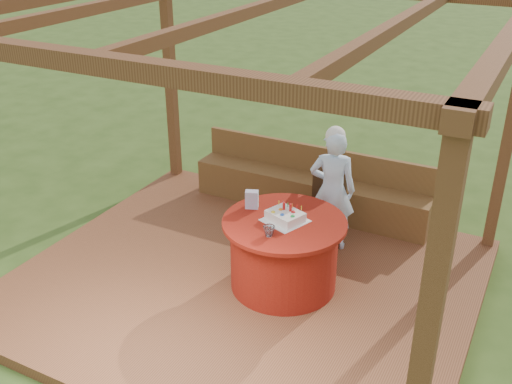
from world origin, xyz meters
TOP-DOWN VIEW (x-y plane):
  - ground at (0.00, 0.00)m, footprint 60.00×60.00m
  - deck at (0.00, 0.00)m, footprint 4.50×4.00m
  - pergola at (0.00, 0.00)m, footprint 4.50×4.00m
  - bench at (0.00, 1.72)m, footprint 3.00×0.42m
  - table at (0.40, 0.07)m, footprint 1.21×1.21m
  - chair at (0.44, 1.17)m, footprint 0.49×0.49m
  - elderly_woman at (0.53, 1.02)m, footprint 0.57×0.45m
  - birthday_cake at (0.41, 0.07)m, footprint 0.47×0.47m
  - gift_bag at (-0.01, 0.17)m, footprint 0.15×0.12m
  - drinking_glass at (0.40, -0.25)m, footprint 0.14×0.14m

SIDE VIEW (x-z plane):
  - ground at x=0.00m, z-range 0.00..0.00m
  - deck at x=0.00m, z-range 0.00..0.12m
  - bench at x=0.00m, z-range -0.02..0.79m
  - table at x=0.40m, z-range 0.13..0.86m
  - chair at x=0.44m, z-range 0.15..0.99m
  - elderly_woman at x=0.53m, z-range 0.12..1.54m
  - drinking_glass at x=0.40m, z-range 0.86..0.96m
  - birthday_cake at x=0.41m, z-range 0.82..1.00m
  - gift_bag at x=-0.01m, z-range 0.86..1.04m
  - pergola at x=0.00m, z-range 1.05..3.77m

